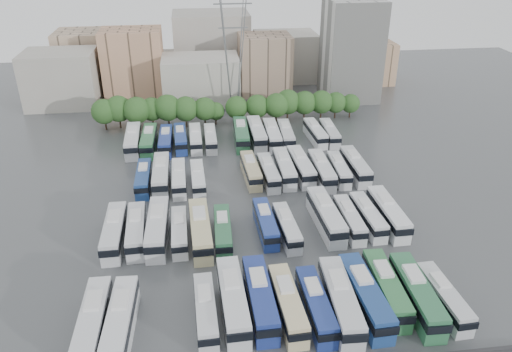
{
  "coord_description": "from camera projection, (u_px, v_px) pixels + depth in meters",
  "views": [
    {
      "loc": [
        -8.14,
        -70.46,
        43.71
      ],
      "look_at": [
        2.04,
        8.13,
        3.0
      ],
      "focal_mm": 35.0,
      "sensor_mm": 36.0,
      "label": 1
    }
  ],
  "objects": [
    {
      "name": "bus_r2_s13",
      "position": [
        355.0,
        166.0,
        95.21
      ],
      "size": [
        2.8,
        12.63,
        3.96
      ],
      "rotation": [
        0.0,
        0.0,
        0.0
      ],
      "color": "silver",
      "rests_on": "ground"
    },
    {
      "name": "bus_r2_s1",
      "position": [
        143.0,
        178.0,
        91.05
      ],
      "size": [
        2.57,
        11.46,
        3.59
      ],
      "rotation": [
        0.0,
        0.0,
        0.01
      ],
      "color": "navy",
      "rests_on": "ground"
    },
    {
      "name": "city_buildings",
      "position": [
        194.0,
        62.0,
        142.0
      ],
      "size": [
        102.0,
        35.0,
        20.0
      ],
      "color": "#9E998E",
      "rests_on": "ground"
    },
    {
      "name": "bus_r0_s12",
      "position": [
        416.0,
        294.0,
        62.34
      ],
      "size": [
        3.36,
        13.47,
        4.2
      ],
      "rotation": [
        0.0,
        0.0,
        -0.03
      ],
      "color": "#2E6B44",
      "rests_on": "ground"
    },
    {
      "name": "bus_r1_s7",
      "position": [
        266.0,
        223.0,
        77.59
      ],
      "size": [
        2.83,
        11.46,
        3.57
      ],
      "rotation": [
        0.0,
        0.0,
        0.03
      ],
      "color": "navy",
      "rests_on": "ground"
    },
    {
      "name": "bus_r1_s11",
      "position": [
        349.0,
        219.0,
        78.63
      ],
      "size": [
        2.5,
        11.22,
        3.52
      ],
      "rotation": [
        0.0,
        0.0,
        0.0
      ],
      "color": "silver",
      "rests_on": "ground"
    },
    {
      "name": "bus_r0_s7",
      "position": [
        288.0,
        304.0,
        61.06
      ],
      "size": [
        3.17,
        12.34,
        3.84
      ],
      "rotation": [
        0.0,
        0.0,
        0.04
      ],
      "color": "beige",
      "rests_on": "ground"
    },
    {
      "name": "bus_r1_s4",
      "position": [
        200.0,
        229.0,
        75.34
      ],
      "size": [
        3.4,
        13.61,
        4.24
      ],
      "rotation": [
        0.0,
        0.0,
        0.03
      ],
      "color": "#CCC18C",
      "rests_on": "ground"
    },
    {
      "name": "bus_r2_s8",
      "position": [
        269.0,
        172.0,
        93.16
      ],
      "size": [
        3.01,
        11.74,
        3.66
      ],
      "rotation": [
        0.0,
        0.0,
        0.04
      ],
      "color": "silver",
      "rests_on": "ground"
    },
    {
      "name": "bus_r0_s1",
      "position": [
        121.0,
        321.0,
        58.29
      ],
      "size": [
        3.33,
        12.96,
        4.03
      ],
      "rotation": [
        0.0,
        0.0,
        -0.04
      ],
      "color": "silver",
      "rests_on": "ground"
    },
    {
      "name": "bus_r2_s9",
      "position": [
        284.0,
        168.0,
        94.44
      ],
      "size": [
        2.85,
        12.68,
        3.97
      ],
      "rotation": [
        0.0,
        0.0,
        -0.01
      ],
      "color": "silver",
      "rests_on": "ground"
    },
    {
      "name": "bus_r2_s10",
      "position": [
        301.0,
        166.0,
        95.02
      ],
      "size": [
        3.35,
        13.02,
        4.05
      ],
      "rotation": [
        0.0,
        0.0,
        0.04
      ],
      "color": "silver",
      "rests_on": "ground"
    },
    {
      "name": "bus_r1_s13",
      "position": [
        388.0,
        213.0,
        79.76
      ],
      "size": [
        3.01,
        12.99,
        4.06
      ],
      "rotation": [
        0.0,
        0.0,
        0.01
      ],
      "color": "silver",
      "rests_on": "ground"
    },
    {
      "name": "bus_r3_s0",
      "position": [
        133.0,
        140.0,
        105.97
      ],
      "size": [
        3.36,
        13.53,
        4.22
      ],
      "rotation": [
        0.0,
        0.0,
        0.03
      ],
      "color": "silver",
      "rests_on": "ground"
    },
    {
      "name": "bus_r1_s5",
      "position": [
        223.0,
        231.0,
        75.59
      ],
      "size": [
        2.85,
        11.5,
        3.59
      ],
      "rotation": [
        0.0,
        0.0,
        -0.03
      ],
      "color": "#2C6741",
      "rests_on": "ground"
    },
    {
      "name": "ground",
      "position": [
        250.0,
        215.0,
        83.06
      ],
      "size": [
        220.0,
        220.0,
        0.0
      ],
      "primitive_type": "plane",
      "color": "#424447",
      "rests_on": "ground"
    },
    {
      "name": "bus_r0_s11",
      "position": [
        386.0,
        288.0,
        63.51
      ],
      "size": [
        3.25,
        12.9,
        4.02
      ],
      "rotation": [
        0.0,
        0.0,
        -0.04
      ],
      "color": "#317240",
      "rests_on": "ground"
    },
    {
      "name": "bus_r3_s2",
      "position": [
        166.0,
        141.0,
        106.28
      ],
      "size": [
        2.78,
        12.07,
        3.78
      ],
      "rotation": [
        0.0,
        0.0,
        -0.01
      ],
      "color": "navy",
      "rests_on": "ground"
    },
    {
      "name": "bus_r1_s0",
      "position": [
        114.0,
        232.0,
        75.03
      ],
      "size": [
        2.9,
        12.82,
        4.02
      ],
      "rotation": [
        0.0,
        0.0,
        0.01
      ],
      "color": "silver",
      "rests_on": "ground"
    },
    {
      "name": "bus_r0_s0",
      "position": [
        93.0,
        322.0,
        58.16
      ],
      "size": [
        2.95,
        12.92,
        4.04
      ],
      "rotation": [
        0.0,
        0.0,
        -0.01
      ],
      "color": "silver",
      "rests_on": "ground"
    },
    {
      "name": "apartment_tower",
      "position": [
        351.0,
        50.0,
        132.16
      ],
      "size": [
        14.0,
        14.0,
        26.0
      ],
      "primitive_type": "cube",
      "color": "silver",
      "rests_on": "ground"
    },
    {
      "name": "bus_r2_s12",
      "position": [
        339.0,
        169.0,
        94.42
      ],
      "size": [
        2.85,
        11.29,
        3.52
      ],
      "rotation": [
        0.0,
        0.0,
        -0.04
      ],
      "color": "silver",
      "rests_on": "ground"
    },
    {
      "name": "bus_r1_s3",
      "position": [
        179.0,
        231.0,
        75.57
      ],
      "size": [
        2.58,
        10.95,
        3.42
      ],
      "rotation": [
        0.0,
        0.0,
        0.02
      ],
      "color": "silver",
      "rests_on": "ground"
    },
    {
      "name": "bus_r0_s8",
      "position": [
        316.0,
        305.0,
        60.94
      ],
      "size": [
        2.85,
        11.97,
        3.74
      ],
      "rotation": [
        0.0,
        0.0,
        0.02
      ],
      "color": "navy",
      "rests_on": "ground"
    },
    {
      "name": "bus_r3_s12",
      "position": [
        315.0,
        133.0,
        110.36
      ],
      "size": [
        3.15,
        11.89,
        3.69
      ],
      "rotation": [
        0.0,
        0.0,
        0.05
      ],
      "color": "white",
      "rests_on": "ground"
    },
    {
      "name": "bus_r1_s10",
      "position": [
        326.0,
        215.0,
        78.89
      ],
      "size": [
        3.51,
        13.69,
        4.26
      ],
      "rotation": [
        0.0,
        0.0,
        0.04
      ],
      "color": "silver",
      "rests_on": "ground"
    },
    {
      "name": "bus_r3_s1",
      "position": [
        149.0,
        140.0,
        106.08
      ],
      "size": [
        3.08,
        12.87,
        4.02
      ],
      "rotation": [
        0.0,
        0.0,
        -0.02
      ],
      "color": "#317244",
      "rests_on": "ground"
    },
    {
      "name": "bus_r1_s1",
      "position": [
        136.0,
        230.0,
        75.57
      ],
      "size": [
        3.18,
        12.33,
        3.84
      ],
      "rotation": [
        0.0,
        0.0,
        0.04
      ],
      "color": "silver",
      "rests_on": "ground"
    },
    {
      "name": "bus_r0_s13",
      "position": [
        444.0,
        297.0,
        62.33
      ],
      "size": [
        2.89,
        11.32,
        3.53
      ],
      "rotation": [
        0.0,
        0.0,
        0.04
      ],
      "color": "silver",
      "rests_on": "ground"
    },
    {
      "name": "bus_r2_s3",
      "position": [
        179.0,
        178.0,
        91.1
      ],
      "size": [
        2.71,
        11.52,
        3.6
      ],
      "rotation": [
        0.0,
        0.0,
        0.02
      ],
      "color": "white",
      "rests_on": "ground"
    },
    {
      "name": "bus_r2_s11",
      "position": [
        322.0,
        170.0,
        93.66
      ],
      "size": [
        2.82,
        12.71,
        3.98
      ],
      "rotation": [
        0.0,
        0.0,
        -0.0
      ],
      "color": "silver",
      "rests_on": "ground"
    },
    {
      "name": "bus_r3_s4",
      "position": [
        196.0,
        138.0,
        107.69
      ],
      "size": [
        2.64,
        11.56,
        3.62
      ],
      "rotation": [
        0.0,
        0.0,
        0.01
      ],
      "color": "silver",
      "rests_on": "ground"
    },
    {
      "name": "bus_r1_s12",
      "position": [
        368.0,
        216.0,
        79.34
      ],
      "size": [
        2.96,
        11.55,
        3.6
      ],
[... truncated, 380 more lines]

